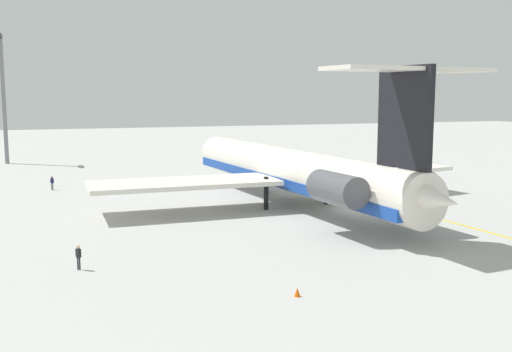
{
  "coord_description": "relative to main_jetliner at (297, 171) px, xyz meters",
  "views": [
    {
      "loc": [
        -54.02,
        29.84,
        12.05
      ],
      "look_at": [
        5.18,
        8.9,
        3.35
      ],
      "focal_mm": 41.63,
      "sensor_mm": 36.0,
      "label": 1
    }
  ],
  "objects": [
    {
      "name": "taxiway_centreline",
      "position": [
        1.37,
        -9.44,
        -3.89
      ],
      "size": [
        89.33,
        9.0,
        0.01
      ],
      "primitive_type": "cube",
      "rotation": [
        0.0,
        0.0,
        0.1
      ],
      "color": "gold",
      "rests_on": "ground"
    },
    {
      "name": "ground_crew_near_nose",
      "position": [
        27.57,
        -15.01,
        -2.79
      ],
      "size": [
        0.28,
        0.44,
        1.74
      ],
      "rotation": [
        0.0,
        0.0,
        3.11
      ],
      "color": "black",
      "rests_on": "ground"
    },
    {
      "name": "safety_cone_nose",
      "position": [
        -26.37,
        11.33,
        -3.62
      ],
      "size": [
        0.4,
        0.4,
        0.55
      ],
      "primitive_type": "cone",
      "color": "#EA590F",
      "rests_on": "ground"
    },
    {
      "name": "ground",
      "position": [
        -3.81,
        -4.75,
        -3.89
      ],
      "size": [
        324.03,
        324.03,
        0.0
      ],
      "primitive_type": "plane",
      "color": "#ADADA8"
    },
    {
      "name": "safety_cone_tail",
      "position": [
        24.07,
        17.41,
        -3.62
      ],
      "size": [
        0.4,
        0.4,
        0.55
      ],
      "primitive_type": "cone",
      "color": "#EA590F",
      "rests_on": "ground"
    },
    {
      "name": "ground_crew_starboard",
      "position": [
        -16.31,
        23.39,
        -2.78
      ],
      "size": [
        0.29,
        0.38,
        1.75
      ],
      "rotation": [
        0.0,
        0.0,
        2.52
      ],
      "color": "black",
      "rests_on": "ground"
    },
    {
      "name": "light_mast",
      "position": [
        53.81,
        31.77,
        8.38
      ],
      "size": [
        4.0,
        0.7,
        22.17
      ],
      "color": "slate",
      "rests_on": "ground"
    },
    {
      "name": "ground_crew_portside",
      "position": [
        22.03,
        -19.28,
        -2.79
      ],
      "size": [
        0.36,
        0.31,
        1.74
      ],
      "rotation": [
        0.0,
        0.0,
        0.87
      ],
      "color": "black",
      "rests_on": "ground"
    },
    {
      "name": "ground_crew_near_tail",
      "position": [
        20.71,
        24.69,
        -2.79
      ],
      "size": [
        0.28,
        0.44,
        1.74
      ],
      "rotation": [
        0.0,
        0.0,
        6.11
      ],
      "color": "black",
      "rests_on": "ground"
    },
    {
      "name": "main_jetliner",
      "position": [
        0.0,
        0.0,
        0.0
      ],
      "size": [
        49.02,
        43.32,
        14.27
      ],
      "rotation": [
        0.0,
        0.0,
        0.1
      ],
      "color": "silver",
      "rests_on": "ground"
    }
  ]
}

